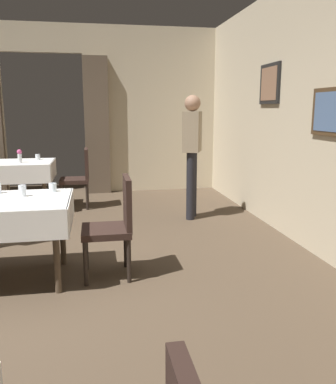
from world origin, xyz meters
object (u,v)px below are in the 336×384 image
Objects in this scene: chair_mid_right at (115,222)px; flower_vase_far at (20,155)px; glass_mid_b at (53,187)px; person_diner_standing_aside at (192,146)px; glass_mid_c at (22,191)px; glass_far_b at (38,157)px; chair_far_right at (80,175)px; dining_table_far at (1,168)px.

flower_vase_far is (-1.26, 2.70, 0.34)m from chair_mid_right.
person_diner_standing_aside reaches higher than glass_mid_b.
flower_vase_far is at bearing 114.96° from chair_mid_right.
glass_far_b is (-0.22, 2.82, -0.01)m from glass_mid_c.
glass_mid_b is at bearing 35.42° from glass_mid_c.
chair_mid_right and chair_far_right have the same top height.
glass_far_b is at bearing 100.10° from glass_mid_b.
glass_mid_b is 0.05× the size of person_diner_standing_aside.
chair_far_right is at bearing 149.40° from person_diner_standing_aside.
dining_table_far is at bearing -179.04° from chair_far_right.
glass_mid_c is at bearing -80.11° from flower_vase_far.
glass_mid_b is at bearing -93.79° from chair_far_right.
person_diner_standing_aside is at bearing -18.54° from flower_vase_far.
chair_far_right reaches higher than glass_mid_b.
glass_far_b reaches higher than dining_table_far.
chair_far_right is 10.38× the size of glass_far_b.
chair_mid_right is 10.38× the size of glass_far_b.
dining_table_far is 14.61× the size of glass_mid_c.
person_diner_standing_aside reaches higher than glass_far_b.
glass_mid_b is 2.34m from person_diner_standing_aside.
person_diner_standing_aside reaches higher than chair_far_right.
glass_far_b is (0.22, 0.29, -0.06)m from flower_vase_far.
chair_far_right is (1.15, 0.02, -0.14)m from dining_table_far.
glass_mid_c is at bearing -139.32° from person_diner_standing_aside.
glass_far_b is 0.05× the size of person_diner_standing_aside.
chair_mid_right is 0.72m from glass_mid_b.
flower_vase_far reaches higher than glass_mid_c.
flower_vase_far is at bearing -18.40° from dining_table_far.
chair_mid_right is at bearing -121.99° from person_diner_standing_aside.
glass_mid_c reaches higher than glass_mid_b.
chair_mid_right is 0.54× the size of person_diner_standing_aside.
dining_table_far is 0.57m from glass_far_b.
glass_mid_c is 1.17× the size of glass_far_b.
dining_table_far is at bearing 105.70° from glass_mid_c.
chair_mid_right is 0.88m from glass_mid_c.
flower_vase_far is 0.11× the size of person_diner_standing_aside.
flower_vase_far is 2.17× the size of glass_far_b.
glass_mid_b is 0.31m from glass_mid_c.
dining_table_far is 1.65× the size of chair_mid_right.
glass_mid_c is (-0.25, -0.18, 0.01)m from glass_mid_b.
chair_mid_right is 1.00× the size of chair_far_right.
chair_mid_right is 3.00m from flower_vase_far.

